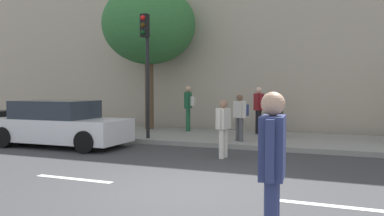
# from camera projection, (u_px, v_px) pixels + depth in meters

# --- Properties ---
(ground_plane) EXTENTS (80.00, 80.00, 0.00)m
(ground_plane) POSITION_uv_depth(u_px,v_px,m) (182.00, 190.00, 7.19)
(ground_plane) COLOR #38383A
(sidewalk_curb) EXTENTS (36.00, 4.00, 0.15)m
(sidewalk_curb) POSITION_uv_depth(u_px,v_px,m) (264.00, 140.00, 13.66)
(sidewalk_curb) COLOR gray
(sidewalk_curb) RESTS_ON ground_plane
(lane_markings) EXTENTS (25.80, 0.16, 0.01)m
(lane_markings) POSITION_uv_depth(u_px,v_px,m) (182.00, 190.00, 7.19)
(lane_markings) COLOR silver
(lane_markings) RESTS_ON ground_plane
(building_backdrop) EXTENTS (36.00, 5.00, 11.32)m
(building_backdrop) POSITION_uv_depth(u_px,v_px,m) (288.00, 3.00, 18.01)
(building_backdrop) COLOR #B7A893
(building_backdrop) RESTS_ON ground_plane
(traffic_light) EXTENTS (0.24, 0.45, 4.12)m
(traffic_light) POSITION_uv_depth(u_px,v_px,m) (146.00, 55.00, 13.24)
(traffic_light) COLOR black
(traffic_light) RESTS_ON sidewalk_curb
(street_tree) EXTENTS (3.82, 3.82, 5.91)m
(street_tree) POSITION_uv_depth(u_px,v_px,m) (149.00, 25.00, 16.38)
(street_tree) COLOR brown
(street_tree) RESTS_ON sidewalk_curb
(pedestrian_with_backpack) EXTENTS (0.29, 0.61, 1.53)m
(pedestrian_with_backpack) POSITION_uv_depth(u_px,v_px,m) (223.00, 124.00, 10.47)
(pedestrian_with_backpack) COLOR silver
(pedestrian_with_backpack) RESTS_ON ground_plane
(pedestrian_tallest) EXTENTS (0.28, 0.65, 1.80)m
(pedestrian_tallest) POSITION_uv_depth(u_px,v_px,m) (272.00, 162.00, 4.12)
(pedestrian_tallest) COLOR navy
(pedestrian_tallest) RESTS_ON ground_plane
(pedestrian_near_pole) EXTENTS (0.45, 0.57, 1.77)m
(pedestrian_near_pole) POSITION_uv_depth(u_px,v_px,m) (189.00, 104.00, 15.67)
(pedestrian_near_pole) COLOR #1E5938
(pedestrian_near_pole) RESTS_ON sidewalk_curb
(pedestrian_in_light_jacket) EXTENTS (0.51, 0.51, 1.49)m
(pedestrian_in_light_jacket) POSITION_uv_depth(u_px,v_px,m) (240.00, 114.00, 12.70)
(pedestrian_in_light_jacket) COLOR #4C4C51
(pedestrian_in_light_jacket) RESTS_ON sidewalk_curb
(pedestrian_in_red_top) EXTENTS (0.50, 0.50, 1.73)m
(pedestrian_in_red_top) POSITION_uv_depth(u_px,v_px,m) (259.00, 106.00, 14.66)
(pedestrian_in_red_top) COLOR black
(pedestrian_in_red_top) RESTS_ON sidewalk_curb
(pedestrian_with_bag) EXTENTS (0.42, 0.58, 1.57)m
(pedestrian_with_bag) POSITION_uv_depth(u_px,v_px,m) (277.00, 110.00, 13.92)
(pedestrian_with_bag) COLOR black
(pedestrian_with_bag) RESTS_ON sidewalk_curb
(parked_car_silver) EXTENTS (4.32, 1.93, 1.45)m
(parked_car_silver) POSITION_uv_depth(u_px,v_px,m) (60.00, 124.00, 12.58)
(parked_car_silver) COLOR silver
(parked_car_silver) RESTS_ON ground_plane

